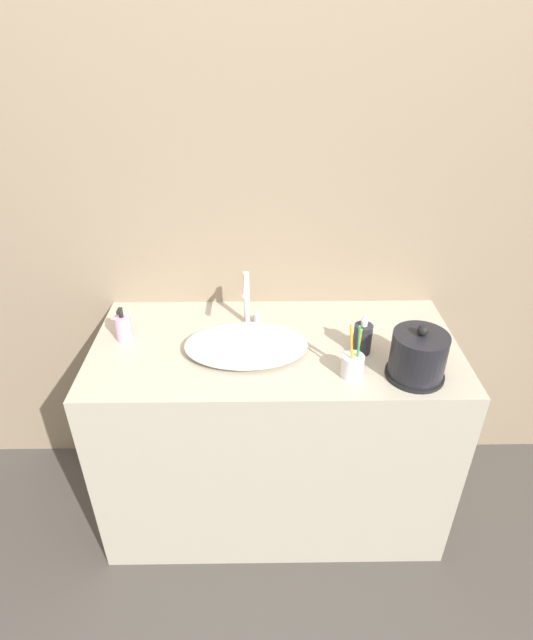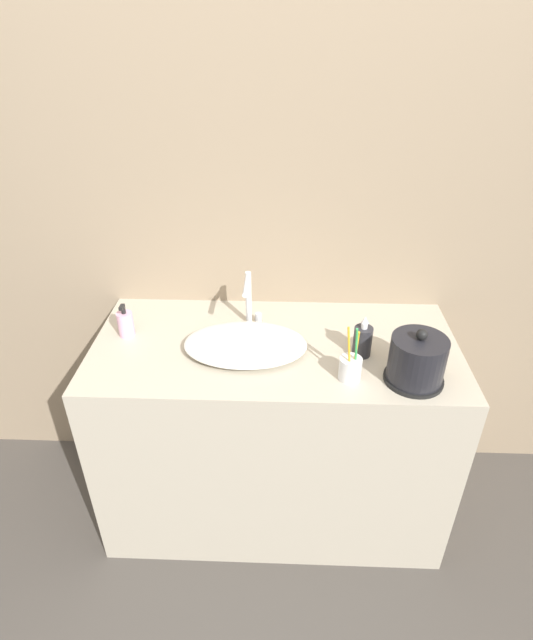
% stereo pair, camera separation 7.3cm
% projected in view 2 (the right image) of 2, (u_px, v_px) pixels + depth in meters
% --- Properties ---
extents(ground_plane, '(12.00, 12.00, 0.00)m').
position_uv_depth(ground_plane, '(271.00, 563.00, 1.93)').
color(ground_plane, '#47423D').
extents(wall_back, '(6.00, 0.04, 2.60)m').
position_uv_depth(wall_back, '(278.00, 181.00, 1.77)').
color(wall_back, gray).
rests_on(wall_back, ground_plane).
extents(vanity_counter, '(1.28, 0.61, 0.82)m').
position_uv_depth(vanity_counter, '(274.00, 430.00, 1.97)').
color(vanity_counter, '#B7AD99').
rests_on(vanity_counter, ground_plane).
extents(sink_basin, '(0.42, 0.29, 0.05)m').
position_uv_depth(sink_basin, '(245.00, 344.00, 1.71)').
color(sink_basin, silver).
rests_on(sink_basin, vanity_counter).
extents(faucet, '(0.06, 0.17, 0.21)m').
position_uv_depth(faucet, '(249.00, 297.00, 1.79)').
color(faucet, silver).
rests_on(faucet, vanity_counter).
extents(electric_kettle, '(0.19, 0.19, 0.19)m').
position_uv_depth(electric_kettle, '(417.00, 362.00, 1.54)').
color(electric_kettle, black).
rests_on(electric_kettle, vanity_counter).
extents(toothbrush_cup, '(0.07, 0.07, 0.20)m').
position_uv_depth(toothbrush_cup, '(350.00, 368.00, 1.57)').
color(toothbrush_cup, silver).
rests_on(toothbrush_cup, vanity_counter).
extents(lotion_bottle, '(0.06, 0.06, 0.13)m').
position_uv_depth(lotion_bottle, '(126.00, 324.00, 1.78)').
color(lotion_bottle, '#EAA8C6').
rests_on(lotion_bottle, vanity_counter).
extents(shampoo_bottle, '(0.06, 0.06, 0.15)m').
position_uv_depth(shampoo_bottle, '(363.00, 340.00, 1.67)').
color(shampoo_bottle, '#28282D').
rests_on(shampoo_bottle, vanity_counter).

